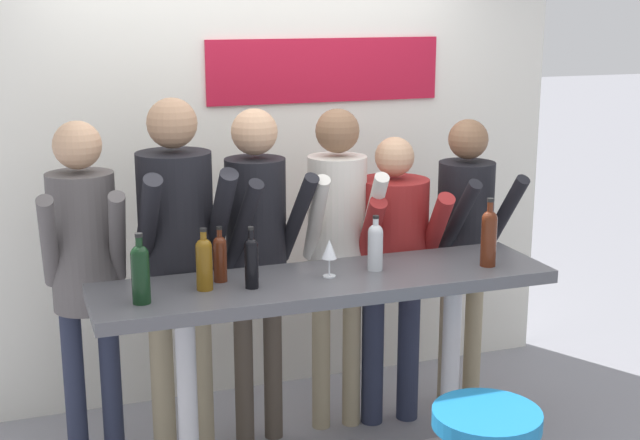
# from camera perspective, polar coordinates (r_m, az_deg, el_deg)

# --- Properties ---
(back_wall) EXTENTS (3.72, 0.12, 2.76)m
(back_wall) POSITION_cam_1_polar(r_m,az_deg,el_deg) (5.14, -4.24, 3.98)
(back_wall) COLOR silver
(back_wall) RESTS_ON ground_plane
(tasting_table) EXTENTS (2.12, 0.54, 1.03)m
(tasting_table) POSITION_cam_1_polar(r_m,az_deg,el_deg) (4.13, 0.38, -6.11)
(tasting_table) COLOR #4C4C51
(tasting_table) RESTS_ON ground_plane
(person_far_left) EXTENTS (0.40, 0.53, 1.73)m
(person_far_left) POSITION_cam_1_polar(r_m,az_deg,el_deg) (4.35, -14.84, -2.27)
(person_far_left) COLOR #23283D
(person_far_left) RESTS_ON ground_plane
(person_left) EXTENTS (0.45, 0.57, 1.83)m
(person_left) POSITION_cam_1_polar(r_m,az_deg,el_deg) (4.32, -9.13, -1.36)
(person_left) COLOR gray
(person_left) RESTS_ON ground_plane
(person_center_left) EXTENTS (0.42, 0.55, 1.76)m
(person_center_left) POSITION_cam_1_polar(r_m,az_deg,el_deg) (4.46, -4.05, -1.13)
(person_center_left) COLOR #473D33
(person_center_left) RESTS_ON ground_plane
(person_center) EXTENTS (0.41, 0.54, 1.74)m
(person_center) POSITION_cam_1_polar(r_m,az_deg,el_deg) (4.62, 1.12, -0.77)
(person_center) COLOR gray
(person_center) RESTS_ON ground_plane
(person_center_right) EXTENTS (0.48, 0.55, 1.58)m
(person_center_right) POSITION_cam_1_polar(r_m,az_deg,el_deg) (4.73, 4.71, -2.02)
(person_center_right) COLOR #23283D
(person_center_right) RESTS_ON ground_plane
(person_right) EXTENTS (0.39, 0.51, 1.65)m
(person_right) POSITION_cam_1_polar(r_m,az_deg,el_deg) (4.92, 9.30, -0.73)
(person_right) COLOR gray
(person_right) RESTS_ON ground_plane
(wine_bottle_0) EXTENTS (0.07, 0.07, 0.28)m
(wine_bottle_0) POSITION_cam_1_polar(r_m,az_deg,el_deg) (3.90, -7.43, -2.63)
(wine_bottle_0) COLOR brown
(wine_bottle_0) RESTS_ON tasting_table
(wine_bottle_1) EXTENTS (0.07, 0.07, 0.33)m
(wine_bottle_1) POSITION_cam_1_polar(r_m,az_deg,el_deg) (4.28, 10.76, -0.97)
(wine_bottle_1) COLOR #4C1E0F
(wine_bottle_1) RESTS_ON tasting_table
(wine_bottle_2) EXTENTS (0.08, 0.08, 0.30)m
(wine_bottle_2) POSITION_cam_1_polar(r_m,az_deg,el_deg) (3.77, -11.42, -3.22)
(wine_bottle_2) COLOR black
(wine_bottle_2) RESTS_ON tasting_table
(wine_bottle_3) EXTENTS (0.06, 0.06, 0.28)m
(wine_bottle_3) POSITION_cam_1_polar(r_m,az_deg,el_deg) (3.90, -4.41, -2.59)
(wine_bottle_3) COLOR black
(wine_bottle_3) RESTS_ON tasting_table
(wine_bottle_4) EXTENTS (0.07, 0.07, 0.26)m
(wine_bottle_4) POSITION_cam_1_polar(r_m,az_deg,el_deg) (4.16, 3.56, -1.59)
(wine_bottle_4) COLOR #B7BCC1
(wine_bottle_4) RESTS_ON tasting_table
(wine_bottle_5) EXTENTS (0.06, 0.06, 0.25)m
(wine_bottle_5) POSITION_cam_1_polar(r_m,az_deg,el_deg) (4.01, -6.42, -2.32)
(wine_bottle_5) COLOR #4C1E0F
(wine_bottle_5) RESTS_ON tasting_table
(wine_glass_0) EXTENTS (0.07, 0.07, 0.18)m
(wine_glass_0) POSITION_cam_1_polar(r_m,az_deg,el_deg) (4.04, 0.60, -1.96)
(wine_glass_0) COLOR silver
(wine_glass_0) RESTS_ON tasting_table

